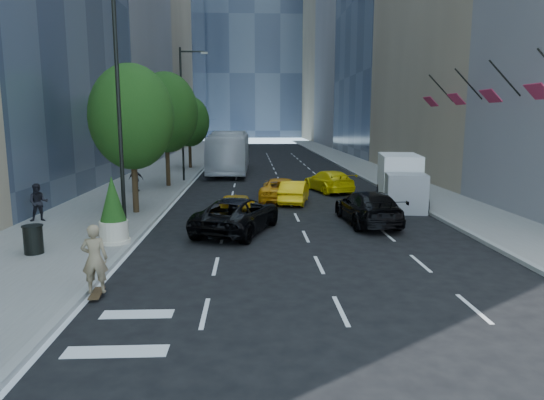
{
  "coord_description": "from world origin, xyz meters",
  "views": [
    {
      "loc": [
        -1.31,
        -15.77,
        4.91
      ],
      "look_at": [
        -0.43,
        3.82,
        1.6
      ],
      "focal_mm": 32.0,
      "sensor_mm": 36.0,
      "label": 1
    }
  ],
  "objects_px": {
    "box_truck": "(401,180)",
    "black_sedan_lincoln": "(238,215)",
    "black_sedan_mercedes": "(368,207)",
    "skateboarder": "(95,264)",
    "trash_can": "(33,240)",
    "city_bus": "(230,152)",
    "planter_shrub": "(113,211)"
  },
  "relations": [
    {
      "from": "black_sedan_mercedes",
      "to": "planter_shrub",
      "type": "bearing_deg",
      "value": 15.3
    },
    {
      "from": "black_sedan_mercedes",
      "to": "planter_shrub",
      "type": "relative_size",
      "value": 2.07
    },
    {
      "from": "skateboarder",
      "to": "trash_can",
      "type": "height_order",
      "value": "skateboarder"
    },
    {
      "from": "city_bus",
      "to": "black_sedan_mercedes",
      "type": "bearing_deg",
      "value": -70.76
    },
    {
      "from": "box_truck",
      "to": "black_sedan_lincoln",
      "type": "bearing_deg",
      "value": -135.76
    },
    {
      "from": "black_sedan_mercedes",
      "to": "city_bus",
      "type": "distance_m",
      "value": 23.68
    },
    {
      "from": "black_sedan_mercedes",
      "to": "planter_shrub",
      "type": "xyz_separation_m",
      "value": [
        -10.8,
        -3.6,
        0.61
      ]
    },
    {
      "from": "black_sedan_mercedes",
      "to": "black_sedan_lincoln",
      "type": "bearing_deg",
      "value": 9.5
    },
    {
      "from": "black_sedan_mercedes",
      "to": "skateboarder",
      "type": "bearing_deg",
      "value": 39.74
    },
    {
      "from": "black_sedan_mercedes",
      "to": "box_truck",
      "type": "bearing_deg",
      "value": -125.0
    },
    {
      "from": "planter_shrub",
      "to": "box_truck",
      "type": "bearing_deg",
      "value": 31.56
    },
    {
      "from": "box_truck",
      "to": "planter_shrub",
      "type": "xyz_separation_m",
      "value": [
        -13.85,
        -8.5,
        -0.06
      ]
    },
    {
      "from": "black_sedan_mercedes",
      "to": "trash_can",
      "type": "xyz_separation_m",
      "value": [
        -13.24,
        -5.04,
        -0.14
      ]
    },
    {
      "from": "box_truck",
      "to": "city_bus",
      "type": "bearing_deg",
      "value": 130.52
    },
    {
      "from": "trash_can",
      "to": "city_bus",
      "type": "bearing_deg",
      "value": 78.02
    },
    {
      "from": "skateboarder",
      "to": "black_sedan_mercedes",
      "type": "bearing_deg",
      "value": -142.72
    },
    {
      "from": "city_bus",
      "to": "planter_shrub",
      "type": "distance_m",
      "value": 26.29
    },
    {
      "from": "black_sedan_lincoln",
      "to": "black_sedan_mercedes",
      "type": "xyz_separation_m",
      "value": [
        6.08,
        1.36,
        0.02
      ]
    },
    {
      "from": "skateboarder",
      "to": "planter_shrub",
      "type": "relative_size",
      "value": 0.75
    },
    {
      "from": "black_sedan_lincoln",
      "to": "planter_shrub",
      "type": "distance_m",
      "value": 5.26
    },
    {
      "from": "skateboarder",
      "to": "trash_can",
      "type": "relative_size",
      "value": 1.97
    },
    {
      "from": "box_truck",
      "to": "planter_shrub",
      "type": "height_order",
      "value": "box_truck"
    },
    {
      "from": "trash_can",
      "to": "planter_shrub",
      "type": "distance_m",
      "value": 2.93
    },
    {
      "from": "black_sedan_lincoln",
      "to": "box_truck",
      "type": "bearing_deg",
      "value": -125.86
    },
    {
      "from": "city_bus",
      "to": "box_truck",
      "type": "bearing_deg",
      "value": -58.25
    },
    {
      "from": "city_bus",
      "to": "black_sedan_lincoln",
      "type": "bearing_deg",
      "value": -85.82
    },
    {
      "from": "planter_shrub",
      "to": "black_sedan_lincoln",
      "type": "bearing_deg",
      "value": 25.38
    },
    {
      "from": "trash_can",
      "to": "skateboarder",
      "type": "bearing_deg",
      "value": -49.71
    },
    {
      "from": "black_sedan_mercedes",
      "to": "trash_can",
      "type": "distance_m",
      "value": 14.17
    },
    {
      "from": "planter_shrub",
      "to": "trash_can",
      "type": "bearing_deg",
      "value": -149.41
    },
    {
      "from": "city_bus",
      "to": "trash_can",
      "type": "xyz_separation_m",
      "value": [
        -5.84,
        -27.51,
        -1.25
      ]
    },
    {
      "from": "skateboarder",
      "to": "planter_shrub",
      "type": "distance_m",
      "value": 5.6
    }
  ]
}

